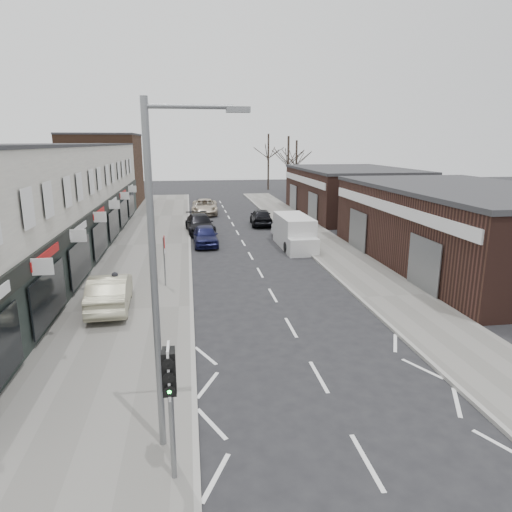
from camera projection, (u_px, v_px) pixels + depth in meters
name	position (u px, v px, depth m)	size (l,w,h in m)	color
ground	(339.00, 413.00, 12.52)	(160.00, 160.00, 0.00)	black
pavement_left	(150.00, 245.00, 32.66)	(5.50, 64.00, 0.12)	slate
pavement_right	(319.00, 240.00, 34.44)	(3.50, 64.00, 0.12)	slate
shop_terrace_left	(33.00, 203.00, 28.46)	(8.00, 41.00, 7.10)	silver
brick_block_far	(104.00, 171.00, 52.82)	(8.00, 10.00, 8.00)	#462C1E
right_unit_near	(467.00, 228.00, 27.19)	(10.00, 18.00, 4.50)	#371E19
right_unit_far	(351.00, 193.00, 46.38)	(10.00, 16.00, 4.50)	#371E19
tree_far_a	(288.00, 199.00, 59.87)	(3.60, 3.60, 8.00)	#382D26
tree_far_b	(296.00, 194.00, 65.98)	(3.60, 3.60, 7.50)	#382D26
tree_far_c	(268.00, 190.00, 71.31)	(3.60, 3.60, 8.50)	#382D26
traffic_light	(170.00, 382.00, 9.38)	(0.28, 0.60, 3.10)	slate
street_lamp	(161.00, 264.00, 9.99)	(2.23, 0.22, 8.00)	slate
warning_sign	(164.00, 246.00, 22.77)	(0.12, 0.80, 2.70)	slate
white_van	(294.00, 233.00, 32.00)	(2.08, 5.72, 2.22)	silver
sedan_on_pavement	(110.00, 291.00, 19.91)	(1.63, 4.67, 1.54)	#A8A486
pedestrian	(116.00, 291.00, 19.74)	(0.62, 0.41, 1.70)	black
parked_car_left_a	(206.00, 236.00, 32.68)	(1.69, 4.19, 1.43)	#12143A
parked_car_left_b	(200.00, 224.00, 37.18)	(2.09, 5.15, 1.49)	black
parked_car_left_c	(205.00, 207.00, 46.86)	(2.55, 5.54, 1.54)	#BAAB94
parked_car_right_a	(289.00, 230.00, 34.08)	(1.73, 4.97, 1.64)	white
parked_car_right_b	(261.00, 217.00, 40.60)	(1.79, 4.44, 1.51)	black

